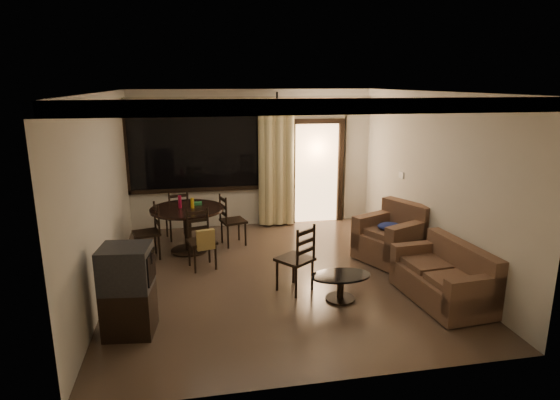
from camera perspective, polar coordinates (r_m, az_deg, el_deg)
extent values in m
plane|color=#7F6651|center=(7.43, -0.33, -9.09)|extent=(5.50, 5.50, 0.00)
plane|color=beige|center=(9.66, -3.33, 5.03)|extent=(5.00, 0.00, 5.00)
plane|color=beige|center=(4.42, 6.19, -6.25)|extent=(5.00, 0.00, 5.00)
plane|color=beige|center=(6.99, -20.93, 0.55)|extent=(0.00, 5.50, 5.50)
plane|color=beige|center=(7.83, 17.96, 2.19)|extent=(0.00, 5.50, 5.50)
plane|color=white|center=(6.82, -0.37, 13.05)|extent=(5.50, 5.50, 0.00)
cube|color=black|center=(9.52, -9.93, 5.78)|extent=(2.70, 0.04, 1.45)
cylinder|color=black|center=(9.35, -9.51, 10.61)|extent=(3.20, 0.03, 0.03)
cube|color=#FFC684|center=(9.94, 4.48, 3.23)|extent=(0.91, 0.03, 2.08)
cube|color=white|center=(8.76, 14.57, 2.98)|extent=(0.02, 0.18, 0.12)
cylinder|color=black|center=(6.82, -0.37, 12.55)|extent=(0.03, 0.03, 0.12)
cylinder|color=black|center=(6.82, -0.37, 11.79)|extent=(0.16, 0.16, 0.08)
cylinder|color=black|center=(8.33, -11.27, -1.09)|extent=(1.28, 1.28, 0.04)
cylinder|color=black|center=(8.44, -11.14, -3.61)|extent=(0.13, 0.13, 0.75)
cylinder|color=black|center=(8.56, -11.02, -6.03)|extent=(0.64, 0.64, 0.03)
cylinder|color=maroon|center=(8.32, -12.11, -0.22)|extent=(0.06, 0.06, 0.22)
cylinder|color=#C09814|center=(8.27, -10.64, -0.38)|extent=(0.06, 0.06, 0.18)
cube|color=#23763D|center=(8.49, -9.97, -0.42)|extent=(0.14, 0.10, 0.05)
cube|color=black|center=(8.25, -15.98, -3.91)|extent=(0.51, 0.51, 0.04)
cube|color=black|center=(8.66, -5.71, -2.56)|extent=(0.51, 0.51, 0.04)
cube|color=black|center=(7.64, -9.52, -5.00)|extent=(0.51, 0.51, 0.04)
cube|color=tan|center=(7.40, -9.04, -4.81)|extent=(0.29, 0.15, 0.32)
cube|color=black|center=(9.16, -12.44, -1.88)|extent=(0.51, 0.51, 0.04)
cube|color=black|center=(6.01, -17.86, -12.70)|extent=(0.62, 0.58, 0.58)
cube|color=black|center=(5.79, -18.27, -7.84)|extent=(0.62, 0.58, 0.52)
cube|color=black|center=(5.72, -15.44, -7.88)|extent=(0.07, 0.41, 0.35)
cube|color=#40241D|center=(6.89, 19.05, -10.00)|extent=(0.90, 1.54, 0.37)
cube|color=#40241D|center=(6.95, 21.32, -7.29)|extent=(0.30, 1.49, 0.60)
cube|color=#40241D|center=(6.34, 22.55, -10.66)|extent=(0.80, 0.23, 0.46)
cube|color=#40241D|center=(7.33, 16.29, -6.76)|extent=(0.80, 0.23, 0.46)
cube|color=#40241D|center=(6.79, 18.87, -8.42)|extent=(0.66, 1.33, 0.11)
cube|color=#40241D|center=(8.13, 13.29, -5.55)|extent=(1.24, 1.24, 0.44)
cube|color=#40241D|center=(8.28, 15.10, -2.65)|extent=(0.59, 0.95, 0.72)
cube|color=#40241D|center=(7.83, 15.39, -4.73)|extent=(0.94, 0.57, 0.55)
cube|color=#40241D|center=(8.29, 11.48, -3.44)|extent=(0.94, 0.57, 0.55)
cube|color=#40241D|center=(8.01, 13.13, -3.92)|extent=(0.90, 0.93, 0.13)
ellipsoid|color=navy|center=(7.97, 13.18, -3.13)|extent=(0.40, 0.33, 0.12)
ellipsoid|color=black|center=(6.56, 7.42, -9.13)|extent=(0.84, 0.50, 0.03)
cylinder|color=black|center=(6.63, 7.37, -10.54)|extent=(0.09, 0.09, 0.34)
cylinder|color=black|center=(6.70, 7.33, -11.81)|extent=(0.41, 0.41, 0.03)
cube|color=black|center=(6.74, 1.82, -7.23)|extent=(0.62, 0.62, 0.04)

